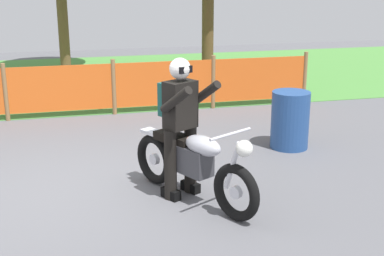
# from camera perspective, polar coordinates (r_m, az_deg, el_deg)

# --- Properties ---
(ground) EXTENTS (24.00, 24.00, 0.02)m
(ground) POSITION_cam_1_polar(r_m,az_deg,el_deg) (6.95, -13.33, -6.50)
(ground) COLOR #5B5B60
(grass_verge) EXTENTS (24.00, 6.88, 0.01)m
(grass_verge) POSITION_cam_1_polar(r_m,az_deg,el_deg) (13.62, -13.69, 4.92)
(grass_verge) COLOR #4C8C3D
(grass_verge) RESTS_ON ground
(barrier_fence) EXTENTS (9.76, 0.08, 1.05)m
(barrier_fence) POSITION_cam_1_polar(r_m,az_deg,el_deg) (10.14, -13.78, 4.06)
(barrier_fence) COLOR olive
(barrier_fence) RESTS_ON ground
(motorcycle_lead) EXTENTS (1.12, 1.87, 0.98)m
(motorcycle_lead) POSITION_cam_1_polar(r_m,az_deg,el_deg) (6.30, 0.10, -3.71)
(motorcycle_lead) COLOR black
(motorcycle_lead) RESTS_ON ground
(rider_lead) EXTENTS (0.71, 0.79, 1.69)m
(rider_lead) POSITION_cam_1_polar(r_m,az_deg,el_deg) (6.31, -1.30, 0.86)
(rider_lead) COLOR black
(rider_lead) RESTS_ON ground
(oil_drum) EXTENTS (0.58, 0.58, 0.88)m
(oil_drum) POSITION_cam_1_polar(r_m,az_deg,el_deg) (8.33, 10.38, 0.85)
(oil_drum) COLOR navy
(oil_drum) RESTS_ON ground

